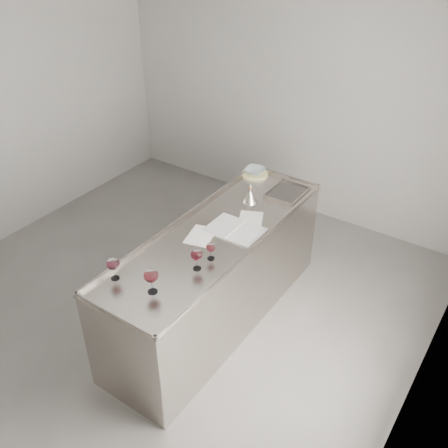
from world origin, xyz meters
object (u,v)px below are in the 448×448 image
Objects in this scene: wine_glass_right at (197,255)px; counter at (217,277)px; ceramic_bowl at (255,171)px; wine_glass_left at (113,264)px; wine_glass_small at (211,248)px; notebook at (236,230)px; wine_funnel at (250,196)px; wine_glass_middle at (151,276)px.

counter is at bearing 108.15° from wine_glass_right.
counter is at bearing -75.61° from ceramic_bowl.
counter is at bearing 72.99° from wine_glass_left.
wine_glass_small reaches higher than ceramic_bowl.
wine_funnel reaches higher than notebook.
notebook is 1.03m from ceramic_bowl.
wine_glass_middle is 0.99m from notebook.
wine_glass_right is (0.43, 0.43, -0.00)m from wine_glass_left.
ceramic_bowl is (-0.28, 1.07, 0.51)m from counter.
wine_glass_middle is at bearing -93.62° from notebook.
counter is 1.12m from wine_glass_left.
wine_glass_left reaches higher than counter.
counter is 11.88× the size of wine_glass_middle.
wine_funnel is at bearing 102.63° from wine_glass_small.
wine_glass_small is at bearing 53.18° from wine_glass_left.
notebook is at bearing 97.14° from wine_glass_small.
counter is 12.50× the size of wine_funnel.
wine_glass_right is 0.61m from notebook.
wine_glass_left is 0.93× the size of ceramic_bowl.
wine_glass_small is at bearing -72.24° from ceramic_bowl.
wine_funnel reaches higher than wine_glass_small.
wine_funnel is at bearing 100.05° from wine_glass_right.
wine_glass_left is 0.91× the size of wine_glass_middle.
counter is 13.42× the size of wine_glass_right.
wine_glass_right is 1.07m from wine_funnel.
notebook is at bearing 93.91° from wine_glass_right.
ceramic_bowl reaches higher than counter.
wine_glass_small is 0.92m from wine_funnel.
wine_glass_left is 0.33m from wine_glass_middle.
wine_funnel reaches higher than ceramic_bowl.
wine_glass_left is 1.02× the size of wine_glass_right.
notebook is 2.36× the size of ceramic_bowl.
wine_glass_middle is 0.40m from wine_glass_right.
wine_glass_middle is at bearing -102.01° from wine_glass_small.
ceramic_bowl is 0.54m from wine_funnel.
wine_glass_small is (0.44, 0.59, -0.03)m from wine_glass_left.
wine_glass_middle reaches higher than notebook.
wine_glass_right reaches higher than ceramic_bowl.
ceramic_bowl is at bearing 116.50° from wine_funnel.
wine_glass_right is at bearing -74.45° from ceramic_bowl.
counter is at bearing -132.32° from notebook.
counter is 0.67m from wine_glass_small.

